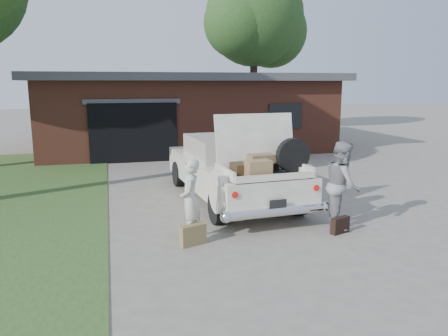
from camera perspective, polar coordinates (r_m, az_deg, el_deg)
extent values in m
plane|color=gray|center=(9.21, 0.96, -7.43)|extent=(90.00, 90.00, 0.00)
cube|color=brown|center=(20.24, -5.22, 7.01)|extent=(12.00, 7.00, 3.00)
cube|color=#4C4C51|center=(20.19, -5.30, 11.69)|extent=(12.80, 7.80, 0.30)
cube|color=black|center=(16.58, -11.73, 4.54)|extent=(3.20, 0.30, 2.20)
cube|color=#4C4C51|center=(16.42, -11.87, 8.51)|extent=(3.50, 0.12, 0.18)
cube|color=black|center=(17.82, 7.99, 6.72)|extent=(1.40, 0.08, 1.00)
cylinder|color=#38281E|center=(26.83, 3.87, 10.57)|extent=(0.44, 0.44, 5.38)
sphere|color=#365623|center=(27.10, 3.99, 19.13)|extent=(5.76, 5.76, 5.76)
sphere|color=#365623|center=(27.97, 6.20, 17.25)|extent=(4.32, 4.32, 4.32)
sphere|color=#365623|center=(26.00, 1.98, 18.42)|extent=(4.03, 4.03, 4.03)
cube|color=white|center=(11.07, 0.89, -0.67)|extent=(2.40, 5.48, 0.70)
cube|color=#B2A99D|center=(11.26, 0.35, 2.71)|extent=(1.91, 2.26, 0.56)
cube|color=black|center=(12.22, -1.22, 3.27)|extent=(1.66, 0.20, 0.47)
cube|color=black|center=(10.32, 2.20, 1.81)|extent=(1.66, 0.20, 0.47)
cylinder|color=black|center=(9.18, -0.83, -5.18)|extent=(0.28, 0.72, 0.71)
cylinder|color=black|center=(9.90, 9.61, -4.12)|extent=(0.28, 0.72, 0.71)
cylinder|color=black|center=(12.59, -5.96, -0.75)|extent=(0.28, 0.72, 0.71)
cylinder|color=black|center=(13.13, 2.08, -0.21)|extent=(0.28, 0.72, 0.71)
cylinder|color=silver|center=(8.69, 6.98, -5.70)|extent=(2.20, 0.34, 0.19)
cylinder|color=#A5140F|center=(8.31, 1.36, -3.48)|extent=(0.14, 0.12, 0.13)
cylinder|color=#A5140F|center=(9.05, 11.85, -2.51)|extent=(0.14, 0.12, 0.13)
cube|color=black|center=(8.63, 7.07, -4.72)|extent=(0.36, 0.05, 0.18)
cube|color=black|center=(9.15, 5.19, -0.86)|extent=(1.74, 1.29, 0.04)
cube|color=white|center=(8.82, 0.11, -0.56)|extent=(0.15, 1.18, 0.19)
cube|color=white|center=(9.50, 9.92, 0.12)|extent=(0.15, 1.18, 0.19)
cube|color=white|center=(8.61, 6.78, -1.21)|extent=(1.71, 0.18, 0.13)
cube|color=white|center=(9.47, 4.09, 3.40)|extent=(1.81, 0.40, 1.22)
cube|color=#3E2E1A|center=(9.07, 3.38, -0.04)|extent=(0.77, 0.52, 0.24)
cube|color=#97764D|center=(8.74, 4.49, -0.12)|extent=(0.52, 0.36, 0.34)
cube|color=black|center=(9.48, 5.30, 0.20)|extent=(0.56, 0.39, 0.17)
cube|color=olive|center=(9.29, 4.86, 1.24)|extent=(0.54, 0.38, 0.18)
cylinder|color=black|center=(9.31, 8.98, 1.66)|extent=(0.73, 0.22, 0.72)
imported|color=beige|center=(8.15, -4.44, -4.24)|extent=(0.50, 0.64, 1.55)
imported|color=gray|center=(9.18, 15.20, -2.10)|extent=(0.95, 1.05, 1.79)
cube|color=olive|center=(8.08, -4.10, -8.72)|extent=(0.52, 0.32, 0.39)
cube|color=black|center=(8.97, 14.91, -7.23)|extent=(0.44, 0.27, 0.33)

